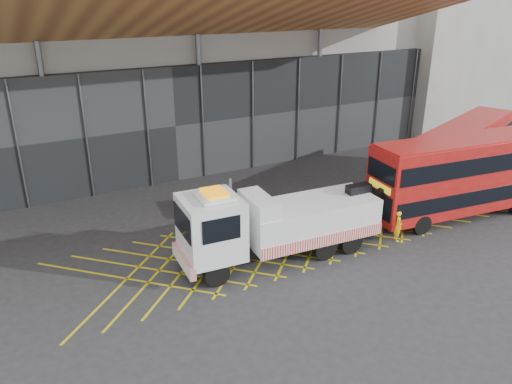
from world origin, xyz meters
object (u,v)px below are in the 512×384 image
bus_second (464,153)px  bus_towed (464,173)px  recovery_truck (274,223)px  worker (398,226)px

bus_second → bus_towed: bearing=-161.1°
recovery_truck → bus_second: 16.11m
worker → bus_second: bearing=-46.7°
recovery_truck → bus_second: (15.97, 2.09, 0.63)m
bus_towed → bus_second: size_ratio=1.04×
recovery_truck → bus_towed: (12.48, -0.82, 0.71)m
bus_towed → bus_second: (3.48, 2.91, -0.09)m
recovery_truck → worker: size_ratio=7.01×
bus_second → worker: bearing=-179.3°
worker → recovery_truck: bearing=98.9°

